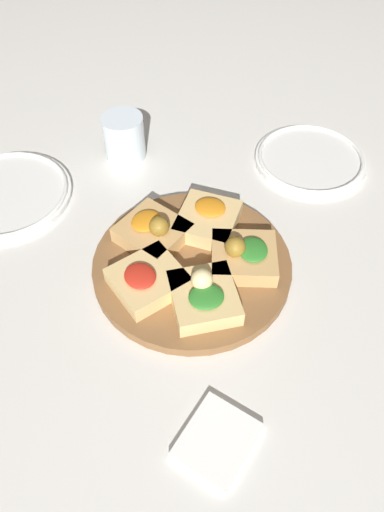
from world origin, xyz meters
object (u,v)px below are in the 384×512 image
at_px(plate_left, 6,194).
at_px(napkin_stack, 217,440).
at_px(plate_right, 310,159).
at_px(water_glass, 124,137).
at_px(serving_board, 192,265).

relative_size(plate_left, napkin_stack, 2.46).
xyz_separation_m(plate_right, water_glass, (-0.26, 0.28, 0.04)).
height_order(plate_right, napkin_stack, plate_right).
bearing_deg(plate_left, napkin_stack, -93.62).
distance_m(plate_left, water_glass, 0.26).
xyz_separation_m(serving_board, napkin_stack, (-0.18, -0.24, -0.00)).
relative_size(plate_right, napkin_stack, 2.22).
xyz_separation_m(plate_left, napkin_stack, (-0.04, -0.61, -0.00)).
distance_m(serving_board, plate_right, 0.38).
distance_m(plate_right, napkin_stack, 0.62).
bearing_deg(plate_right, water_glass, 133.15).
xyz_separation_m(water_glass, napkin_stack, (-0.29, -0.55, -0.04)).
relative_size(water_glass, napkin_stack, 0.89).
height_order(plate_right, water_glass, water_glass).
relative_size(plate_left, water_glass, 2.76).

